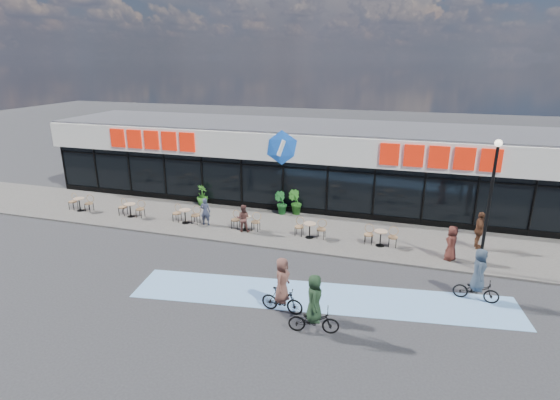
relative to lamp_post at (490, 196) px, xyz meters
name	(u,v)px	position (x,y,z in m)	size (l,w,h in m)	color
ground	(236,265)	(-9.78, -2.30, -3.30)	(120.00, 120.00, 0.00)	#28282B
sidewalk	(269,227)	(-9.78, 2.20, -3.25)	(44.00, 5.00, 0.10)	#5D5852
bike_lane	(321,297)	(-5.78, -3.80, -3.29)	(14.00, 2.20, 0.01)	#6F9ED1
building	(297,161)	(-9.78, 7.63, -0.96)	(30.60, 6.57, 4.75)	black
lamp_post	(490,196)	(0.00, 0.00, 0.00)	(0.28, 0.28, 5.41)	black
bistro_set_0	(81,202)	(-20.86, 1.41, -2.74)	(1.54, 0.62, 0.90)	tan
bistro_set_1	(131,208)	(-17.50, 1.41, -2.74)	(1.54, 0.62, 0.90)	tan
bistro_set_2	(186,214)	(-14.15, 1.41, -2.74)	(1.54, 0.62, 0.90)	tan
bistro_set_3	(245,221)	(-10.80, 1.41, -2.74)	(1.54, 0.62, 0.90)	tan
bistro_set_4	(310,228)	(-7.44, 1.41, -2.74)	(1.54, 0.62, 0.90)	tan
bistro_set_5	(381,236)	(-4.09, 1.41, -2.74)	(1.54, 0.62, 0.90)	tan
potted_plant_left	(202,195)	(-14.65, 4.31, -2.59)	(0.67, 0.67, 1.20)	#2D691E
potted_plant_mid	(295,202)	(-9.00, 4.39, -2.52)	(0.75, 0.60, 1.36)	#25621C
potted_plant_right	(281,203)	(-9.76, 4.18, -2.56)	(0.70, 0.56, 1.27)	#195921
patron_left	(205,211)	(-13.03, 1.45, -2.47)	(0.53, 0.35, 1.44)	#30354B
patron_right	(243,218)	(-10.80, 1.13, -2.49)	(0.68, 0.53, 1.40)	#53302B
pedestrian_a	(452,243)	(-1.08, 0.72, -2.42)	(0.75, 0.49, 1.54)	#451E18
pedestrian_b	(479,230)	(0.19, 2.36, -2.32)	(1.02, 0.43, 1.75)	#4C2C1B
cyclist_a	(282,290)	(-6.88, -5.16, -2.43)	(1.55, 0.82, 2.04)	black
cyclist_b	(478,281)	(-0.39, -2.36, -2.51)	(1.62, 0.82, 2.02)	black
cyclist_c	(314,311)	(-5.58, -5.98, -2.52)	(1.71, 0.84, 2.03)	black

